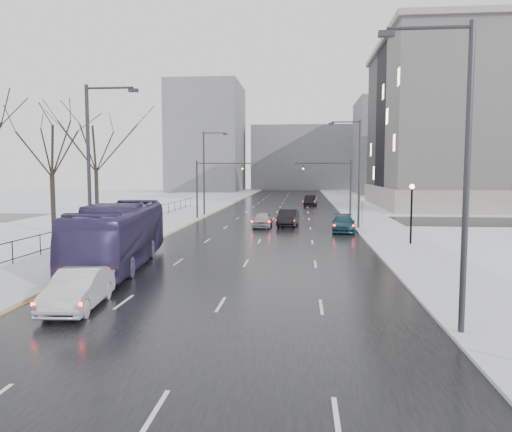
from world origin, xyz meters
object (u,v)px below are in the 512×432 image
(streetlight_l_near, at_px, (93,166))
(streetlight_l_far, at_px, (206,169))
(sedan_right_near, at_px, (288,218))
(no_uturn_sign, at_px, (362,202))
(lamppost_r_mid, at_px, (412,205))
(mast_signal_left, at_px, (206,182))
(tree_park_d, at_px, (54,234))
(mast_signal_right, at_px, (341,183))
(sedan_left_near, at_px, (78,289))
(sedan_right_far, at_px, (344,223))
(bus, at_px, (119,235))
(sedan_center_near, at_px, (263,220))
(tree_park_e, at_px, (98,222))
(streetlight_r_mid, at_px, (357,168))
(streetlight_r_near, at_px, (460,163))
(sedan_right_distant, at_px, (311,200))

(streetlight_l_near, bearing_deg, streetlight_l_far, 90.00)
(sedan_right_near, bearing_deg, no_uturn_sign, 22.07)
(streetlight_l_far, height_order, sedan_right_near, streetlight_l_far)
(lamppost_r_mid, xyz_separation_m, mast_signal_left, (-18.33, 18.00, 1.16))
(streetlight_l_far, bearing_deg, mast_signal_left, -78.13)
(tree_park_d, relative_size, mast_signal_right, 1.92)
(lamppost_r_mid, bearing_deg, tree_park_d, 172.09)
(sedan_left_near, bearing_deg, mast_signal_left, 87.55)
(mast_signal_left, distance_m, no_uturn_sign, 17.10)
(mast_signal_right, relative_size, no_uturn_sign, 2.41)
(lamppost_r_mid, xyz_separation_m, no_uturn_sign, (-1.80, 14.00, -0.64))
(sedan_right_near, relative_size, sedan_right_far, 0.98)
(streetlight_l_far, xyz_separation_m, mast_signal_right, (15.49, -4.00, -1.51))
(lamppost_r_mid, distance_m, bus, 20.35)
(streetlight_l_near, xyz_separation_m, sedan_center_near, (7.67, 20.47, -4.86))
(streetlight_l_near, distance_m, bus, 4.03)
(sedan_right_near, bearing_deg, tree_park_e, 179.13)
(streetlight_r_mid, bearing_deg, tree_park_e, 171.37)
(streetlight_l_far, height_order, sedan_center_near, streetlight_l_far)
(streetlight_l_near, relative_size, lamppost_r_mid, 2.34)
(tree_park_d, distance_m, tree_park_e, 10.01)
(streetlight_r_near, xyz_separation_m, lamppost_r_mid, (2.83, 20.00, -2.67))
(tree_park_d, xyz_separation_m, streetlight_r_mid, (25.97, 6.00, 5.62))
(streetlight_l_far, height_order, mast_signal_right, streetlight_l_far)
(mast_signal_left, height_order, sedan_right_far, mast_signal_left)
(streetlight_l_near, distance_m, sedan_center_near, 22.39)
(mast_signal_left, distance_m, sedan_center_near, 10.70)
(sedan_right_far, bearing_deg, streetlight_l_near, -126.13)
(mast_signal_right, bearing_deg, mast_signal_left, 180.00)
(streetlight_r_mid, distance_m, sedan_center_near, 9.95)
(mast_signal_right, xyz_separation_m, sedan_center_near, (-7.83, -7.53, -3.35))
(streetlight_l_near, bearing_deg, streetlight_r_near, -31.48)
(lamppost_r_mid, height_order, sedan_right_near, lamppost_r_mid)
(no_uturn_sign, relative_size, sedan_right_far, 0.55)
(streetlight_l_far, distance_m, sedan_right_far, 21.22)
(sedan_right_far, bearing_deg, streetlight_l_far, 140.74)
(tree_park_d, relative_size, sedan_right_near, 2.57)
(tree_park_d, relative_size, sedan_left_near, 2.71)
(mast_signal_right, xyz_separation_m, sedan_right_near, (-5.44, -6.19, -3.27))
(tree_park_d, xyz_separation_m, mast_signal_right, (25.13, 14.00, 4.11))
(no_uturn_sign, bearing_deg, sedan_right_distant, 99.99)
(streetlight_l_far, bearing_deg, streetlight_r_near, -68.75)
(mast_signal_left, height_order, sedan_center_near, mast_signal_left)
(tree_park_e, xyz_separation_m, streetlight_r_near, (26.37, -34.00, 5.62))
(sedan_right_near, bearing_deg, tree_park_d, -153.00)
(no_uturn_sign, distance_m, bus, 28.49)
(tree_park_d, height_order, sedan_right_distant, tree_park_d)
(tree_park_e, xyz_separation_m, streetlight_l_near, (10.03, -24.00, 5.62))
(mast_signal_left, bearing_deg, sedan_left_near, -86.95)
(sedan_right_distant, bearing_deg, tree_park_e, -123.45)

